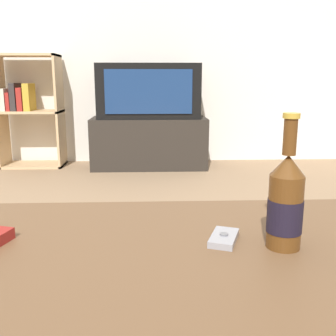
% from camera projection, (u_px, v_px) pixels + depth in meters
% --- Properties ---
extents(back_wall, '(8.00, 0.05, 2.60)m').
position_uv_depth(back_wall, '(145.00, 19.00, 3.54)').
color(back_wall, silver).
rests_on(back_wall, ground_plane).
extents(coffee_table, '(1.38, 0.63, 0.44)m').
position_uv_depth(coffee_table, '(125.00, 277.00, 0.80)').
color(coffee_table, brown).
rests_on(coffee_table, ground_plane).
extents(tv_stand, '(1.01, 0.43, 0.44)m').
position_uv_depth(tv_stand, '(149.00, 142.00, 3.50)').
color(tv_stand, '#28231E').
rests_on(tv_stand, ground_plane).
extents(television, '(0.87, 0.42, 0.46)m').
position_uv_depth(television, '(149.00, 91.00, 3.40)').
color(television, black).
rests_on(television, tv_stand).
extents(bookshelf, '(0.54, 0.30, 0.98)m').
position_uv_depth(bookshelf, '(26.00, 107.00, 3.46)').
color(bookshelf, tan).
rests_on(bookshelf, ground_plane).
extents(beer_bottle, '(0.07, 0.07, 0.27)m').
position_uv_depth(beer_bottle, '(286.00, 203.00, 0.77)').
color(beer_bottle, '#563314').
rests_on(beer_bottle, coffee_table).
extents(cell_phone, '(0.08, 0.11, 0.02)m').
position_uv_depth(cell_phone, '(224.00, 238.00, 0.83)').
color(cell_phone, gray).
rests_on(cell_phone, coffee_table).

